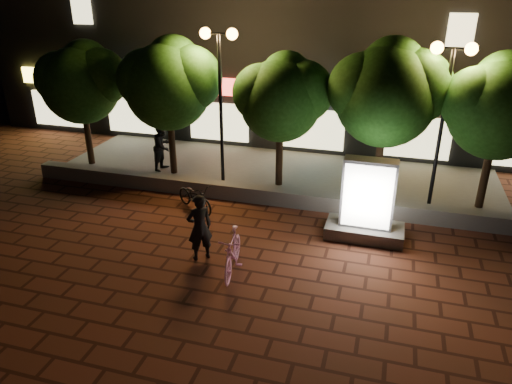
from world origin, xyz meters
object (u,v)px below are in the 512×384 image
at_px(tree_right, 389,90).
at_px(tree_mid, 283,95).
at_px(pedestrian, 163,146).
at_px(ad_kiosk, 367,207).
at_px(scooter_pink, 233,252).
at_px(scooter_parked, 195,197).
at_px(street_lamp_right, 448,84).
at_px(tree_left, 170,81).
at_px(tree_far_right, 502,103).
at_px(street_lamp_left, 220,68).
at_px(rider, 200,227).
at_px(tree_far_left, 82,80).

bearing_deg(tree_right, tree_mid, -180.00).
bearing_deg(pedestrian, ad_kiosk, -105.57).
bearing_deg(scooter_pink, pedestrian, 121.63).
bearing_deg(scooter_parked, tree_right, -32.31).
bearing_deg(street_lamp_right, tree_left, 178.32).
bearing_deg(tree_right, ad_kiosk, -93.82).
height_order(tree_far_right, street_lamp_right, street_lamp_right).
relative_size(street_lamp_left, scooter_pink, 2.84).
height_order(tree_mid, pedestrian, tree_mid).
distance_m(tree_left, pedestrian, 2.53).
height_order(street_lamp_right, pedestrian, street_lamp_right).
bearing_deg(pedestrian, rider, -139.51).
relative_size(tree_left, pedestrian, 2.72).
xyz_separation_m(tree_left, tree_far_right, (10.50, -0.00, -0.08)).
height_order(tree_left, scooter_parked, tree_left).
bearing_deg(tree_far_left, street_lamp_right, -1.21).
bearing_deg(pedestrian, tree_far_left, 98.99).
relative_size(tree_mid, tree_far_right, 0.95).
distance_m(street_lamp_left, ad_kiosk, 6.57).
relative_size(tree_left, street_lamp_right, 0.98).
distance_m(tree_far_left, tree_left, 3.51).
bearing_deg(tree_far_right, tree_left, 180.00).
height_order(tree_mid, ad_kiosk, tree_mid).
relative_size(tree_far_right, street_lamp_left, 0.92).
distance_m(tree_far_left, tree_far_right, 14.00).
bearing_deg(tree_mid, ad_kiosk, -42.90).
height_order(tree_mid, street_lamp_left, street_lamp_left).
relative_size(tree_left, tree_right, 0.97).
height_order(tree_mid, tree_right, tree_right).
xyz_separation_m(street_lamp_left, scooter_parked, (-0.07, -2.36, -3.58)).
xyz_separation_m(scooter_parked, pedestrian, (-2.43, 2.77, 0.53)).
bearing_deg(scooter_parked, ad_kiosk, -61.08).
bearing_deg(tree_left, scooter_pink, -53.57).
height_order(tree_right, street_lamp_right, tree_right).
distance_m(ad_kiosk, pedestrian, 8.25).
bearing_deg(rider, street_lamp_left, -117.52).
bearing_deg(pedestrian, scooter_parked, -132.61).
bearing_deg(rider, pedestrian, -96.50).
bearing_deg(scooter_parked, pedestrian, 73.22).
xyz_separation_m(street_lamp_left, ad_kiosk, (5.16, -2.63, -3.09)).
xyz_separation_m(tree_far_right, street_lamp_right, (-1.55, -0.26, 0.53)).
bearing_deg(ad_kiosk, scooter_pink, -137.83).
height_order(tree_left, tree_right, tree_right).
xyz_separation_m(tree_right, rider, (-4.17, -5.23, -2.67)).
relative_size(tree_mid, tree_right, 0.89).
bearing_deg(street_lamp_left, tree_mid, 7.31).
height_order(street_lamp_left, street_lamp_right, street_lamp_left).
distance_m(tree_left, tree_mid, 4.00).
bearing_deg(tree_far_left, tree_mid, -0.00).
distance_m(tree_far_right, ad_kiosk, 5.08).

